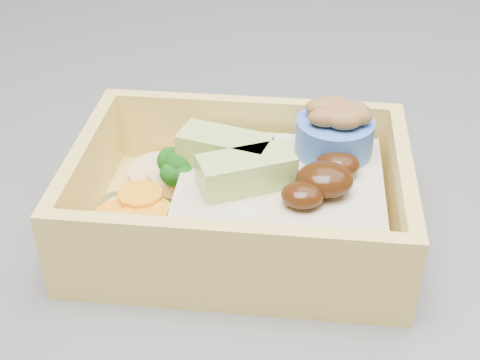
{
  "coord_description": "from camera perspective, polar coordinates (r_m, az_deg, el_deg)",
  "views": [
    {
      "loc": [
        -0.14,
        -0.47,
        1.19
      ],
      "look_at": [
        -0.16,
        -0.14,
        0.96
      ],
      "focal_mm": 50.0,
      "sensor_mm": 36.0,
      "label": 1
    }
  ],
  "objects": [
    {
      "name": "bento_box",
      "position": [
        0.41,
        0.9,
        -1.37
      ],
      "size": [
        0.21,
        0.15,
        0.07
      ],
      "rotation": [
        0.0,
        0.0,
        -0.04
      ],
      "color": "#F0CC63",
      "rests_on": "island"
    }
  ]
}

